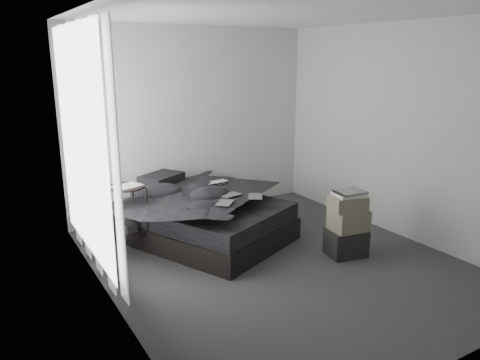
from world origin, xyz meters
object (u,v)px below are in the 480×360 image
side_stand (128,220)px  box_lower (346,242)px  laptop (218,178)px  bed (204,229)px

side_stand → box_lower: 2.49m
laptop → box_lower: size_ratio=0.74×
laptop → box_lower: bearing=-64.8°
bed → side_stand: 0.96m
laptop → box_lower: (0.86, -1.45, -0.54)m
bed → side_stand: bearing=151.7°
bed → laptop: (0.30, 0.18, 0.57)m
laptop → side_stand: bearing=179.4°
box_lower → bed: bearing=132.7°
side_stand → laptop: bearing=5.0°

